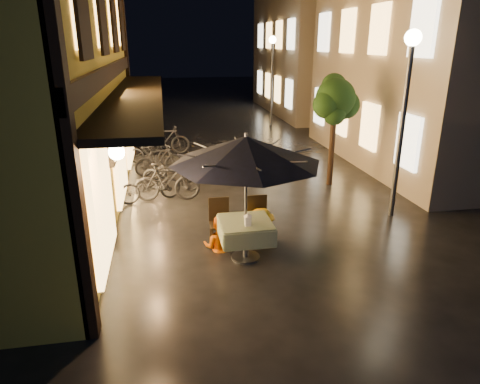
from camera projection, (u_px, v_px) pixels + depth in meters
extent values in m
plane|color=black|center=(297.00, 266.00, 8.01)|extent=(90.00, 90.00, 0.00)
cube|color=gold|center=(4.00, 64.00, 9.60)|extent=(4.50, 11.00, 7.00)
cube|color=black|center=(110.00, 72.00, 10.04)|extent=(0.12, 11.00, 0.35)
cube|color=black|center=(137.00, 95.00, 10.32)|extent=(1.20, 10.50, 0.12)
cube|color=#FABC63|center=(100.00, 9.00, 8.69)|extent=(0.10, 0.90, 1.50)
cube|color=#FABC63|center=(112.00, 16.00, 11.01)|extent=(0.10, 0.90, 1.50)
cube|color=#FABC63|center=(120.00, 20.00, 13.33)|extent=(0.10, 0.90, 1.50)
cube|color=#FABC63|center=(101.00, 198.00, 7.43)|extent=(0.10, 2.20, 2.40)
cube|color=#FABC63|center=(119.00, 150.00, 10.68)|extent=(0.10, 2.20, 2.40)
cube|color=#FABC63|center=(128.00, 125.00, 13.93)|extent=(0.10, 2.20, 2.40)
cube|color=gray|center=(459.00, 64.00, 14.21)|extent=(7.00, 9.00, 6.50)
cube|color=#FABC63|center=(408.00, 142.00, 11.14)|extent=(0.10, 1.00, 1.40)
cube|color=#FABC63|center=(423.00, 27.00, 10.21)|extent=(0.10, 1.00, 1.40)
cube|color=#FABC63|center=(369.00, 126.00, 13.18)|extent=(0.10, 1.00, 1.40)
cube|color=#FABC63|center=(379.00, 29.00, 12.25)|extent=(0.10, 1.00, 1.40)
cube|color=#FABC63|center=(341.00, 115.00, 15.22)|extent=(0.10, 1.00, 1.40)
cube|color=#FABC63|center=(348.00, 31.00, 14.29)|extent=(0.10, 1.00, 1.40)
cube|color=#FABC63|center=(319.00, 106.00, 17.26)|extent=(0.10, 1.00, 1.40)
cube|color=#FABC63|center=(324.00, 32.00, 16.33)|extent=(0.10, 1.00, 1.40)
cube|color=gray|center=(330.00, 50.00, 24.80)|extent=(7.00, 10.00, 7.00)
cube|color=#FABC63|center=(289.00, 94.00, 21.35)|extent=(0.10, 1.00, 1.40)
cube|color=#FABC63|center=(291.00, 34.00, 20.42)|extent=(0.10, 1.00, 1.40)
cube|color=#FABC63|center=(277.00, 89.00, 23.39)|extent=(0.10, 1.00, 1.40)
cube|color=#FABC63|center=(279.00, 35.00, 22.46)|extent=(0.10, 1.00, 1.40)
cube|color=#FABC63|center=(268.00, 85.00, 25.43)|extent=(0.10, 1.00, 1.40)
cube|color=#FABC63|center=(269.00, 35.00, 24.50)|extent=(0.10, 1.00, 1.40)
cube|color=#FABC63|center=(260.00, 82.00, 27.47)|extent=(0.10, 1.00, 1.40)
cube|color=#FABC63|center=(260.00, 36.00, 26.54)|extent=(0.10, 1.00, 1.40)
cylinder|color=black|center=(332.00, 148.00, 12.22)|extent=(0.16, 0.16, 2.20)
sphere|color=black|center=(335.00, 98.00, 11.75)|extent=(1.10, 1.10, 1.10)
sphere|color=black|center=(345.00, 105.00, 11.97)|extent=(0.80, 0.80, 0.80)
sphere|color=black|center=(327.00, 105.00, 11.61)|extent=(0.76, 0.76, 0.76)
sphere|color=black|center=(334.00, 86.00, 11.94)|extent=(0.70, 0.70, 0.70)
sphere|color=black|center=(334.00, 114.00, 11.64)|extent=(0.60, 0.60, 0.60)
cylinder|color=#59595E|center=(401.00, 133.00, 9.70)|extent=(0.12, 0.12, 4.00)
sphere|color=#FFF0BA|center=(413.00, 38.00, 9.02)|extent=(0.36, 0.36, 0.36)
cylinder|color=#59595E|center=(271.00, 84.00, 20.84)|extent=(0.12, 0.12, 4.00)
sphere|color=#FFF0BA|center=(273.00, 40.00, 20.15)|extent=(0.36, 0.36, 0.36)
cylinder|color=#59595E|center=(246.00, 241.00, 8.19)|extent=(0.10, 0.10, 0.72)
cylinder|color=#59595E|center=(245.00, 257.00, 8.30)|extent=(0.56, 0.56, 0.04)
cube|color=#2E5330|center=(246.00, 222.00, 8.06)|extent=(0.95, 0.95, 0.06)
cube|color=#2E5330|center=(270.00, 229.00, 8.19)|extent=(0.04, 0.95, 0.33)
cube|color=#2E5330|center=(221.00, 232.00, 8.04)|extent=(0.04, 0.95, 0.33)
cube|color=#2E5330|center=(241.00, 221.00, 8.56)|extent=(0.95, 0.04, 0.33)
cube|color=#2E5330|center=(251.00, 241.00, 7.67)|extent=(0.95, 0.04, 0.33)
cylinder|color=#59595E|center=(246.00, 203.00, 7.93)|extent=(0.05, 0.05, 2.30)
cone|color=black|center=(246.00, 150.00, 7.59)|extent=(2.77, 2.77, 0.50)
cylinder|color=#59595E|center=(246.00, 136.00, 7.51)|extent=(0.06, 0.06, 0.12)
cube|color=black|center=(220.00, 225.00, 8.70)|extent=(0.42, 0.42, 0.05)
cube|color=black|center=(219.00, 210.00, 8.79)|extent=(0.42, 0.04, 0.55)
cylinder|color=black|center=(213.00, 240.00, 8.58)|extent=(0.04, 0.04, 0.43)
cylinder|color=black|center=(230.00, 238.00, 8.64)|extent=(0.04, 0.04, 0.43)
cylinder|color=black|center=(211.00, 232.00, 8.91)|extent=(0.04, 0.04, 0.43)
cylinder|color=black|center=(228.00, 231.00, 8.97)|extent=(0.04, 0.04, 0.43)
cube|color=black|center=(259.00, 222.00, 8.83)|extent=(0.42, 0.42, 0.05)
cube|color=black|center=(257.00, 207.00, 8.92)|extent=(0.42, 0.04, 0.55)
cylinder|color=black|center=(252.00, 237.00, 8.71)|extent=(0.04, 0.04, 0.43)
cylinder|color=black|center=(269.00, 235.00, 8.77)|extent=(0.04, 0.04, 0.43)
cylinder|color=black|center=(248.00, 229.00, 9.04)|extent=(0.04, 0.04, 0.43)
cylinder|color=black|center=(265.00, 228.00, 9.10)|extent=(0.04, 0.04, 0.43)
cube|color=white|center=(248.00, 221.00, 7.82)|extent=(0.11, 0.11, 0.18)
cube|color=#FFD88C|center=(248.00, 221.00, 7.82)|extent=(0.07, 0.07, 0.12)
cone|color=white|center=(248.00, 215.00, 7.78)|extent=(0.16, 0.16, 0.07)
imported|color=#CD5700|center=(218.00, 217.00, 8.49)|extent=(0.79, 0.69, 1.35)
imported|color=#FFB300|center=(261.00, 210.00, 8.68)|extent=(1.08, 0.81, 1.49)
imported|color=black|center=(150.00, 185.00, 11.13)|extent=(1.74, 1.04, 0.87)
imported|color=black|center=(167.00, 182.00, 11.14)|extent=(1.74, 0.61, 1.03)
imported|color=black|center=(171.00, 174.00, 11.99)|extent=(1.82, 1.23, 0.90)
imported|color=black|center=(159.00, 160.00, 13.37)|extent=(1.62, 0.95, 0.94)
imported|color=black|center=(151.00, 152.00, 14.51)|extent=(1.66, 1.07, 0.83)
imported|color=black|center=(165.00, 140.00, 15.73)|extent=(1.82, 0.54, 1.09)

